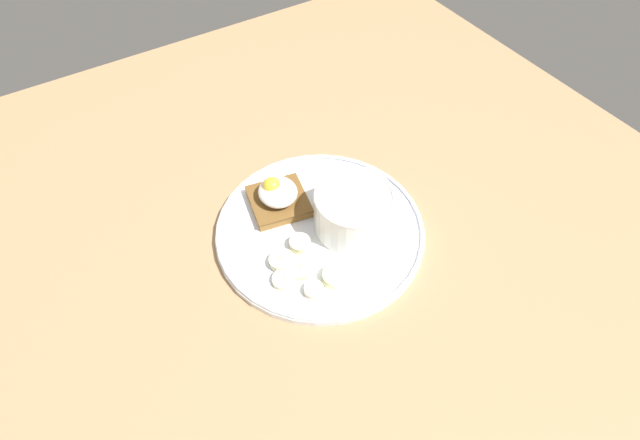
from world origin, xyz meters
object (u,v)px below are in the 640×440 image
Objects in this scene: banana_slice_inner at (284,280)px; banana_slice_left at (335,277)px; toast_slice at (279,201)px; banana_slice_right at (314,290)px; poached_egg at (277,191)px; banana_slice_outer at (282,261)px; banana_slice_front at (300,244)px; banana_slice_back at (300,268)px; oatmeal_bowl at (353,210)px.

banana_slice_left is at bearing 60.56° from banana_slice_inner.
toast_slice reaches higher than banana_slice_right.
banana_slice_right is 0.82× the size of banana_slice_inner.
banana_slice_left is at bearing 0.03° from poached_egg.
banana_slice_right is at bearing 12.53° from banana_slice_outer.
banana_slice_left is (7.29, 1.23, -0.02)cm from banana_slice_front.
toast_slice is at bearing 164.62° from banana_slice_back.
banana_slice_back is (12.24, -3.24, -2.43)cm from poached_egg.
banana_slice_back reaches higher than banana_slice_inner.
toast_slice and banana_slice_outer have the same top height.
poached_egg is 1.96× the size of banana_slice_front.
toast_slice is at bearing 167.52° from banana_slice_right.
toast_slice is (-9.28, -7.26, -2.63)cm from oatmeal_bowl.
poached_egg is at bearing -179.97° from banana_slice_left.
banana_slice_outer is (0.45, -12.18, -2.76)cm from oatmeal_bowl.
banana_slice_back is 2.77cm from banana_slice_inner.
banana_slice_front reaches higher than banana_slice_right.
banana_slice_right is (7.43, -2.22, -0.21)cm from banana_slice_front.
banana_slice_inner is at bearing -119.44° from banana_slice_left.
banana_slice_back is (-3.71, -3.25, -0.06)cm from banana_slice_left.
toast_slice is 13.85cm from banana_slice_inner.
poached_egg is (-9.41, -7.35, -0.39)cm from oatmeal_bowl.
poached_egg is 12.90cm from banana_slice_back.
toast_slice is 10.91cm from banana_slice_outer.
banana_slice_right is 6.39cm from banana_slice_outer.
banana_slice_outer is at bearing -167.47° from banana_slice_right.
poached_egg is 1.28× the size of banana_slice_left.
banana_slice_front is 7.76cm from banana_slice_right.
banana_slice_front is 0.75× the size of banana_slice_inner.
oatmeal_bowl is at bearing 131.73° from banana_slice_left.
toast_slice is at bearing 153.98° from banana_slice_inner.
banana_slice_inner is (3.16, -13.33, -3.01)cm from oatmeal_bowl.
banana_slice_right is (15.97, -3.53, -0.32)cm from toast_slice.
banana_slice_inner is (3.91, -4.77, -0.27)cm from banana_slice_front.
banana_slice_back is 3.86cm from banana_slice_right.
oatmeal_bowl reaches higher than banana_slice_right.
banana_slice_inner is at bearing -50.65° from banana_slice_front.
banana_slice_left is 1.16× the size of banana_slice_inner.
toast_slice is 12.56cm from banana_slice_back.
poached_egg is 11.23cm from banana_slice_outer.
oatmeal_bowl is 11.95cm from poached_egg.
banana_slice_right is (3.85, -0.20, -0.13)cm from banana_slice_back.
toast_slice reaches higher than banana_slice_inner.
toast_slice is 15.83cm from banana_slice_left.
banana_slice_front is at bearing 163.33° from banana_slice_right.
oatmeal_bowl reaches higher than banana_slice_front.
banana_slice_outer is (9.73, -4.92, -0.13)cm from toast_slice.
oatmeal_bowl is at bearing 38.02° from toast_slice.
poached_egg is 9.06cm from banana_slice_front.
banana_slice_outer is (-2.38, -1.59, 0.06)cm from banana_slice_back.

